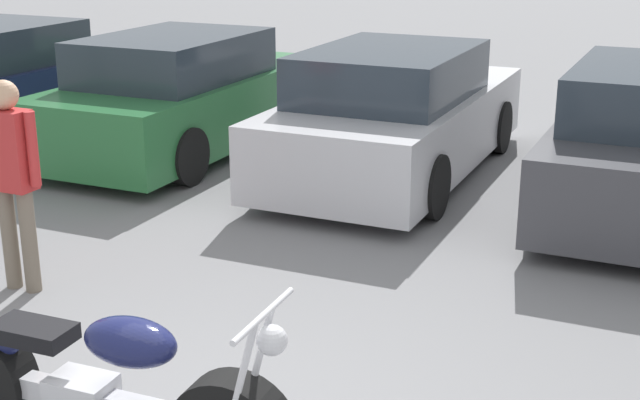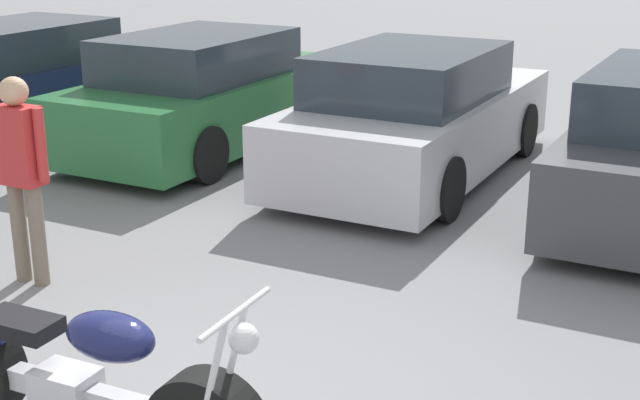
% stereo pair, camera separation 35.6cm
% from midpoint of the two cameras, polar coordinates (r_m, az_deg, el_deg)
% --- Properties ---
extents(motorcycle, '(2.22, 0.62, 1.02)m').
position_cam_midpoint_polar(motorcycle, '(4.94, -16.28, -11.57)').
color(motorcycle, black).
rests_on(motorcycle, ground_plane).
extents(parked_car_navy, '(1.85, 4.34, 1.43)m').
position_cam_midpoint_polar(parked_car_navy, '(12.56, -20.50, 7.08)').
color(parked_car_navy, '#19234C').
rests_on(parked_car_navy, ground_plane).
extents(parked_car_green, '(1.85, 4.34, 1.43)m').
position_cam_midpoint_polar(parked_car_green, '(11.00, -9.60, 6.56)').
color(parked_car_green, '#286B38').
rests_on(parked_car_green, ground_plane).
extents(parked_car_silver, '(1.85, 4.34, 1.43)m').
position_cam_midpoint_polar(parked_car_silver, '(9.80, 3.83, 5.40)').
color(parked_car_silver, '#BCBCC1').
rests_on(parked_car_silver, ground_plane).
extents(person_standing, '(0.52, 0.22, 1.63)m').
position_cam_midpoint_polar(person_standing, '(7.05, -20.51, 1.86)').
color(person_standing, '#726656').
rests_on(person_standing, ground_plane).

